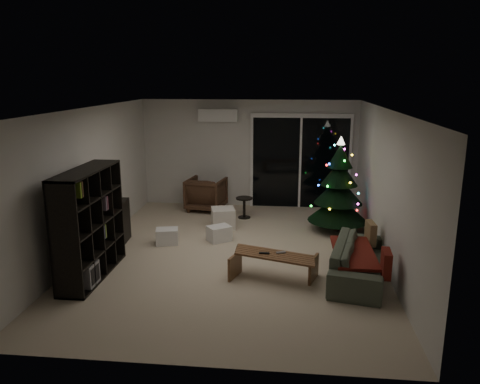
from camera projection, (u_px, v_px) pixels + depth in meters
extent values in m
plane|color=beige|center=(232.00, 255.00, 8.12)|extent=(6.50, 6.50, 0.00)
plane|color=white|center=(232.00, 109.00, 7.52)|extent=(6.50, 6.50, 0.00)
cube|color=silver|center=(249.00, 154.00, 10.95)|extent=(5.00, 0.02, 2.50)
cube|color=silver|center=(193.00, 257.00, 4.68)|extent=(5.00, 0.02, 2.50)
cube|color=silver|center=(89.00, 181.00, 8.07)|extent=(0.02, 6.50, 2.50)
cube|color=silver|center=(385.00, 188.00, 7.56)|extent=(0.02, 6.50, 2.50)
cube|color=black|center=(300.00, 163.00, 10.86)|extent=(2.20, 0.02, 2.10)
cube|color=white|center=(218.00, 115.00, 10.69)|extent=(0.90, 0.22, 0.28)
cube|color=#3F3833|center=(298.00, 203.00, 11.63)|extent=(2.60, 1.00, 0.10)
cube|color=white|center=(299.00, 178.00, 11.88)|extent=(2.20, 0.06, 1.00)
cube|color=black|center=(108.00, 227.00, 8.33)|extent=(0.55, 1.28, 0.78)
cube|color=black|center=(106.00, 202.00, 8.22)|extent=(0.40, 0.47, 0.17)
imported|color=#402A1B|center=(206.00, 194.00, 10.77)|extent=(0.93, 0.95, 0.76)
cube|color=white|center=(223.00, 218.00, 9.52)|extent=(0.55, 0.55, 0.41)
cube|color=white|center=(167.00, 236.00, 8.62)|extent=(0.45, 0.38, 0.28)
cube|color=white|center=(219.00, 233.00, 8.77)|extent=(0.51, 0.49, 0.29)
cylinder|color=black|center=(244.00, 208.00, 10.19)|extent=(0.47, 0.47, 0.46)
cylinder|color=black|center=(221.00, 170.00, 11.37)|extent=(0.26, 0.26, 1.60)
imported|color=#4B5048|center=(360.00, 260.00, 7.13)|extent=(1.14, 2.03, 0.56)
cube|color=#591812|center=(354.00, 252.00, 7.11)|extent=(0.60, 1.38, 0.05)
cube|color=#A3825E|center=(371.00, 233.00, 7.68)|extent=(0.14, 0.38, 0.37)
cube|color=#591812|center=(386.00, 264.00, 6.42)|extent=(0.14, 0.37, 0.37)
cube|color=black|center=(264.00, 253.00, 7.07)|extent=(0.16, 0.05, 0.02)
cube|color=slate|center=(281.00, 252.00, 7.10)|extent=(0.15, 0.09, 0.02)
cone|color=black|center=(339.00, 185.00, 9.15)|extent=(1.38, 1.38, 1.90)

